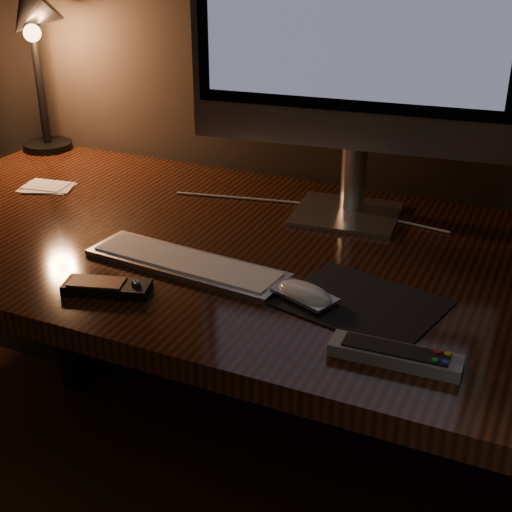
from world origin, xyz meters
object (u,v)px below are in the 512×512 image
at_px(tv_remote, 395,355).
at_px(desk_lamp, 33,40).
at_px(media_remote, 107,287).
at_px(desk, 270,291).
at_px(keyboard, 186,263).
at_px(mouse, 305,296).
at_px(monitor, 357,14).

relative_size(tv_remote, desk_lamp, 0.44).
height_order(media_remote, tv_remote, media_remote).
xyz_separation_m(desk, media_remote, (-0.14, -0.33, 0.14)).
distance_m(keyboard, tv_remote, 0.42).
bearing_deg(desk, keyboard, -110.25).
bearing_deg(keyboard, mouse, -2.08).
distance_m(keyboard, desk_lamp, 0.81).
bearing_deg(desk, desk_lamp, 163.18).
bearing_deg(monitor, mouse, -88.02).
bearing_deg(tv_remote, desk, 132.45).
xyz_separation_m(media_remote, desk_lamp, (-0.57, 0.54, 0.27)).
distance_m(desk, media_remote, 0.38).
bearing_deg(tv_remote, monitor, 113.25).
distance_m(keyboard, media_remote, 0.15).
bearing_deg(media_remote, desk_lamp, 119.59).
distance_m(monitor, tv_remote, 0.64).
height_order(desk, monitor, monitor).
height_order(keyboard, mouse, mouse).
xyz_separation_m(keyboard, mouse, (0.23, -0.03, 0.00)).
bearing_deg(keyboard, desk_lamp, 152.15).
distance_m(media_remote, desk_lamp, 0.83).
relative_size(monitor, media_remote, 4.46).
relative_size(keyboard, mouse, 3.61).
bearing_deg(mouse, tv_remote, -10.78).
relative_size(keyboard, media_remote, 2.48).
bearing_deg(keyboard, monitor, 66.37).
bearing_deg(mouse, keyboard, -166.43).
bearing_deg(desk_lamp, monitor, 13.07).
relative_size(monitor, keyboard, 1.80).
bearing_deg(desk_lamp, media_remote, -24.84).
relative_size(monitor, desk_lamp, 1.58).
height_order(tv_remote, desk_lamp, desk_lamp).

